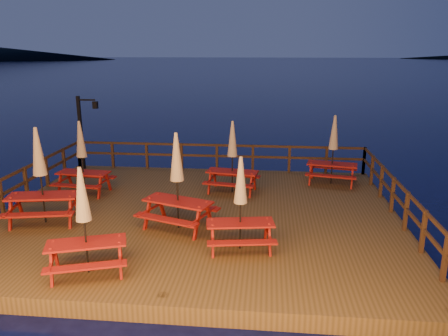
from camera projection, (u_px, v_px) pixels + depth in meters
The scene contains 12 objects.
ground at pixel (199, 225), 13.38m from camera, with size 500.00×500.00×0.00m, color black.
deck at pixel (199, 219), 13.33m from camera, with size 12.00×10.00×0.40m, color #4D3819.
deck_piles at pixel (199, 234), 13.46m from camera, with size 11.44×9.44×1.40m.
railing at pixel (206, 173), 14.78m from camera, with size 11.80×9.75×1.10m.
lamp_post at pixel (84, 126), 17.68m from camera, with size 0.85×0.18×3.00m.
picnic_table_0 at pixel (82, 156), 14.76m from camera, with size 1.88×1.59×2.51m.
picnic_table_1 at pixel (40, 174), 12.18m from camera, with size 2.21×1.94×2.77m.
picnic_table_2 at pixel (240, 202), 10.59m from camera, with size 1.85×1.60×2.37m.
picnic_table_3 at pixel (84, 219), 9.43m from camera, with size 2.06×1.87×2.44m.
picnic_table_4 at pixel (177, 180), 11.81m from camera, with size 2.30×2.10×2.70m.
picnic_table_5 at pixel (232, 156), 14.90m from camera, with size 1.95×1.69×2.49m.
picnic_table_6 at pixel (333, 149), 15.83m from camera, with size 2.03×1.78×2.54m.
Camera 1 is at (2.03, -12.29, 5.24)m, focal length 35.00 mm.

